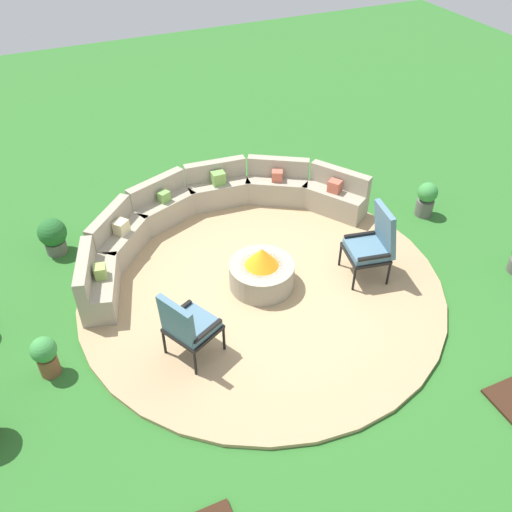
# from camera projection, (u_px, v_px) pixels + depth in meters

# --- Properties ---
(ground_plane) EXTENTS (24.00, 24.00, 0.00)m
(ground_plane) POSITION_uv_depth(u_px,v_px,m) (262.00, 288.00, 7.99)
(ground_plane) COLOR #2D6B28
(patio_circle) EXTENTS (5.26, 5.26, 0.06)m
(patio_circle) POSITION_uv_depth(u_px,v_px,m) (262.00, 286.00, 7.98)
(patio_circle) COLOR tan
(patio_circle) RESTS_ON ground_plane
(fire_pit) EXTENTS (0.94, 0.94, 0.66)m
(fire_pit) POSITION_uv_depth(u_px,v_px,m) (262.00, 272.00, 7.80)
(fire_pit) COLOR #9E937F
(fire_pit) RESTS_ON patio_circle
(curved_stone_bench) EXTENTS (4.92, 2.47, 0.75)m
(curved_stone_bench) POSITION_uv_depth(u_px,v_px,m) (207.00, 213.00, 8.85)
(curved_stone_bench) COLOR #9E937F
(curved_stone_bench) RESTS_ON patio_circle
(lounge_chair_front_left) EXTENTS (0.76, 0.76, 1.02)m
(lounge_chair_front_left) POSITION_uv_depth(u_px,v_px,m) (187.00, 325.00, 6.59)
(lounge_chair_front_left) COLOR black
(lounge_chair_front_left) RESTS_ON patio_circle
(lounge_chair_front_right) EXTENTS (0.71, 0.70, 1.15)m
(lounge_chair_front_right) POSITION_uv_depth(u_px,v_px,m) (374.00, 243.00, 7.79)
(lounge_chair_front_right) COLOR black
(lounge_chair_front_right) RESTS_ON patio_circle
(potted_plant_1) EXTENTS (0.34, 0.34, 0.62)m
(potted_plant_1) POSITION_uv_depth(u_px,v_px,m) (427.00, 198.00, 9.24)
(potted_plant_1) COLOR #605B56
(potted_plant_1) RESTS_ON ground_plane
(potted_plant_3) EXTENTS (0.44, 0.44, 0.60)m
(potted_plant_3) POSITION_uv_depth(u_px,v_px,m) (53.00, 235.00, 8.45)
(potted_plant_3) COLOR #605B56
(potted_plant_3) RESTS_ON ground_plane
(potted_plant_5) EXTENTS (0.32, 0.32, 0.58)m
(potted_plant_5) POSITION_uv_depth(u_px,v_px,m) (45.00, 355.00, 6.59)
(potted_plant_5) COLOR brown
(potted_plant_5) RESTS_ON ground_plane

